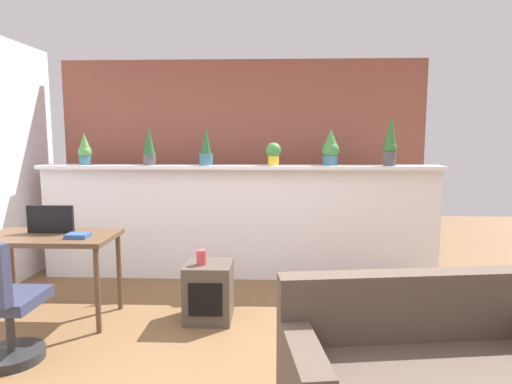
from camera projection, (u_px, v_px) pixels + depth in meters
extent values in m
plane|color=brown|center=(216.00, 371.00, 2.98)|extent=(12.00, 12.00, 0.00)
cube|color=white|center=(239.00, 224.00, 4.88)|extent=(4.39, 0.16, 1.24)
cube|color=white|center=(238.00, 167.00, 4.76)|extent=(4.39, 0.30, 0.04)
cube|color=brown|center=(243.00, 164.00, 5.40)|extent=(4.39, 0.10, 2.50)
cylinder|color=#386B84|center=(85.00, 161.00, 4.81)|extent=(0.13, 0.13, 0.10)
sphere|color=#4C9347|center=(85.00, 152.00, 4.80)|extent=(0.14, 0.14, 0.14)
cone|color=#4C9347|center=(84.00, 141.00, 4.79)|extent=(0.12, 0.12, 0.18)
cylinder|color=#4C4C51|center=(150.00, 160.00, 4.76)|extent=(0.14, 0.14, 0.12)
cone|color=#235B2D|center=(149.00, 141.00, 4.74)|extent=(0.13, 0.13, 0.29)
cylinder|color=#386B84|center=(206.00, 159.00, 4.74)|extent=(0.14, 0.14, 0.13)
cone|color=#235B2D|center=(206.00, 140.00, 4.72)|extent=(0.11, 0.11, 0.29)
cylinder|color=gold|center=(273.00, 161.00, 4.72)|extent=(0.12, 0.12, 0.10)
sphere|color=#3D843D|center=(273.00, 150.00, 4.70)|extent=(0.16, 0.16, 0.16)
cylinder|color=#386B84|center=(330.00, 160.00, 4.75)|extent=(0.16, 0.16, 0.11)
sphere|color=#3D843D|center=(330.00, 150.00, 4.74)|extent=(0.19, 0.19, 0.19)
cone|color=#3D843D|center=(331.00, 138.00, 4.72)|extent=(0.16, 0.16, 0.19)
cylinder|color=#4C4C51|center=(390.00, 159.00, 4.65)|extent=(0.13, 0.13, 0.15)
sphere|color=#2D7033|center=(390.00, 148.00, 4.64)|extent=(0.14, 0.14, 0.14)
cone|color=#2D7033|center=(391.00, 130.00, 4.62)|extent=(0.12, 0.12, 0.32)
cylinder|color=brown|center=(97.00, 291.00, 3.52)|extent=(0.04, 0.04, 0.71)
cylinder|color=brown|center=(13.00, 270.00, 4.05)|extent=(0.04, 0.04, 0.71)
cylinder|color=brown|center=(119.00, 272.00, 4.01)|extent=(0.04, 0.04, 0.71)
cube|color=brown|center=(50.00, 237.00, 3.74)|extent=(1.10, 0.60, 0.04)
cube|color=black|center=(50.00, 219.00, 3.80)|extent=(0.40, 0.04, 0.24)
cylinder|color=#262628|center=(12.00, 356.00, 3.12)|extent=(0.44, 0.44, 0.07)
cylinder|color=#333333|center=(10.00, 328.00, 3.09)|extent=(0.06, 0.06, 0.34)
cube|color=#2D334C|center=(8.00, 300.00, 3.06)|extent=(0.44, 0.44, 0.08)
cube|color=#4C4238|center=(209.00, 291.00, 3.80)|extent=(0.40, 0.40, 0.50)
cube|color=black|center=(205.00, 299.00, 3.61)|extent=(0.28, 0.04, 0.28)
cylinder|color=#CC3D47|center=(201.00, 257.00, 3.73)|extent=(0.08, 0.08, 0.13)
cube|color=#2D4C8C|center=(78.00, 236.00, 3.63)|extent=(0.18, 0.14, 0.04)
cube|color=brown|center=(410.00, 305.00, 2.57)|extent=(1.57, 0.37, 0.40)
cube|color=brown|center=(302.00, 355.00, 2.23)|extent=(0.26, 0.77, 0.16)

